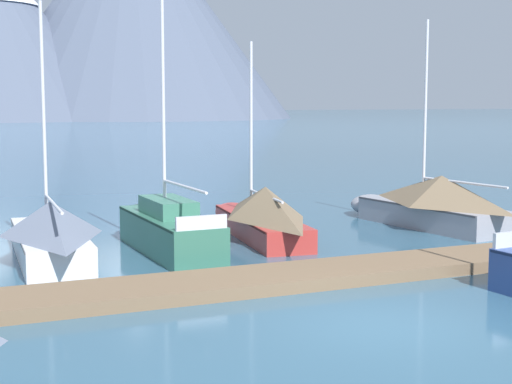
{
  "coord_description": "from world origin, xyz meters",
  "views": [
    {
      "loc": [
        -8.32,
        -12.28,
        4.35
      ],
      "look_at": [
        0.0,
        6.0,
        2.0
      ],
      "focal_mm": 54.26,
      "sensor_mm": 36.0,
      "label": 1
    }
  ],
  "objects": [
    {
      "name": "sailboat_far_berth",
      "position": [
        1.99,
        10.07,
        0.79
      ],
      "size": [
        2.56,
        7.7,
        6.31
      ],
      "color": "#B2332D",
      "rests_on": "ground"
    },
    {
      "name": "mountain_east_summit",
      "position": [
        47.94,
        190.9,
        30.26
      ],
      "size": [
        84.7,
        84.7,
        57.66
      ],
      "color": "#4C566B",
      "rests_on": "ground"
    },
    {
      "name": "ground_plane",
      "position": [
        0.0,
        0.0,
        0.0
      ],
      "size": [
        700.0,
        700.0,
        0.0
      ],
      "primitive_type": "plane",
      "color": "#335B75"
    },
    {
      "name": "sailboat_mid_dock_starboard",
      "position": [
        -1.48,
        9.31,
        0.67
      ],
      "size": [
        1.58,
        6.91,
        8.55
      ],
      "color": "#336B56",
      "rests_on": "ground"
    },
    {
      "name": "dock",
      "position": [
        0.0,
        4.0,
        0.15
      ],
      "size": [
        26.76,
        2.69,
        0.3
      ],
      "color": "brown",
      "rests_on": "ground"
    },
    {
      "name": "sailboat_end_of_dock",
      "position": [
        8.24,
        9.5,
        0.86
      ],
      "size": [
        2.55,
        7.47,
        7.15
      ],
      "color": "#93939E",
      "rests_on": "ground"
    },
    {
      "name": "sailboat_mid_dock_port",
      "position": [
        -4.79,
        9.39,
        0.78
      ],
      "size": [
        2.25,
        7.56,
        7.1
      ],
      "color": "silver",
      "rests_on": "ground"
    }
  ]
}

